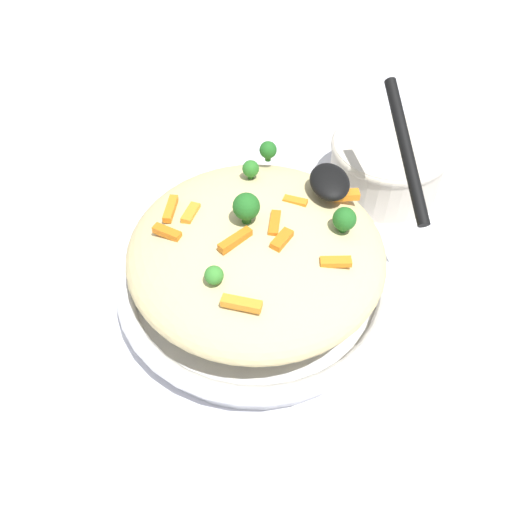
{
  "coord_description": "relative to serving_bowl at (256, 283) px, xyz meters",
  "views": [
    {
      "loc": [
        -0.36,
        0.03,
        0.47
      ],
      "look_at": [
        0.0,
        0.0,
        0.07
      ],
      "focal_mm": 37.71,
      "sensor_mm": 36.0,
      "label": 1
    }
  ],
  "objects": [
    {
      "name": "carrot_piece_3",
      "position": [
        -0.05,
        -0.07,
        0.08
      ],
      "size": [
        0.01,
        0.03,
        0.01
      ],
      "primitive_type": "cube",
      "rotation": [
        0.0,
        0.0,
        4.66
      ],
      "color": "orange",
      "rests_on": "pasta_mound"
    },
    {
      "name": "carrot_piece_4",
      "position": [
        -0.0,
        -0.02,
        0.09
      ],
      "size": [
        0.03,
        0.02,
        0.01
      ],
      "primitive_type": "cube",
      "rotation": [
        0.0,
        0.0,
        6.09
      ],
      "color": "orange",
      "rests_on": "pasta_mound"
    },
    {
      "name": "companion_bowl",
      "position": [
        0.17,
        -0.18,
        0.02
      ],
      "size": [
        0.15,
        0.15,
        0.07
      ],
      "color": "beige",
      "rests_on": "ground_plane"
    },
    {
      "name": "broccoli_floret_4",
      "position": [
        0.01,
        0.01,
        0.11
      ],
      "size": [
        0.03,
        0.03,
        0.03
      ],
      "color": "#205B1C",
      "rests_on": "pasta_mound"
    },
    {
      "name": "broccoli_floret_2",
      "position": [
        0.08,
        0.0,
        0.09
      ],
      "size": [
        0.02,
        0.02,
        0.02
      ],
      "color": "#296820",
      "rests_on": "pasta_mound"
    },
    {
      "name": "broccoli_floret_1",
      "position": [
        0.11,
        -0.02,
        0.09
      ],
      "size": [
        0.02,
        0.02,
        0.02
      ],
      "color": "#205B1C",
      "rests_on": "pasta_mound"
    },
    {
      "name": "broccoli_floret_3",
      "position": [
        -0.01,
        -0.08,
        0.09
      ],
      "size": [
        0.02,
        0.02,
        0.03
      ],
      "color": "#205B1C",
      "rests_on": "pasta_mound"
    },
    {
      "name": "ground_plane",
      "position": [
        0.0,
        0.0,
        -0.02
      ],
      "size": [
        2.4,
        2.4,
        0.0
      ],
      "primitive_type": "plane",
      "color": "silver"
    },
    {
      "name": "carrot_piece_0",
      "position": [
        0.0,
        0.08,
        0.08
      ],
      "size": [
        0.02,
        0.03,
        0.01
      ],
      "primitive_type": "cube",
      "rotation": [
        0.0,
        0.0,
        4.15
      ],
      "color": "orange",
      "rests_on": "pasta_mound"
    },
    {
      "name": "carrot_piece_6",
      "position": [
        0.03,
        -0.04,
        0.09
      ],
      "size": [
        0.02,
        0.03,
        0.01
      ],
      "primitive_type": "cube",
      "rotation": [
        0.0,
        0.0,
        4.31
      ],
      "color": "orange",
      "rests_on": "pasta_mound"
    },
    {
      "name": "carrot_piece_8",
      "position": [
        -0.02,
        0.02,
        0.09
      ],
      "size": [
        0.03,
        0.03,
        0.01
      ],
      "primitive_type": "cube",
      "rotation": [
        0.0,
        0.0,
        2.25
      ],
      "color": "orange",
      "rests_on": "pasta_mound"
    },
    {
      "name": "broccoli_floret_0",
      "position": [
        -0.06,
        0.04,
        0.09
      ],
      "size": [
        0.02,
        0.02,
        0.02
      ],
      "color": "#377928",
      "rests_on": "pasta_mound"
    },
    {
      "name": "serving_spoon",
      "position": [
        0.05,
        -0.1,
        0.11
      ],
      "size": [
        0.15,
        0.1,
        0.08
      ],
      "color": "black",
      "rests_on": "pasta_mound"
    },
    {
      "name": "carrot_piece_1",
      "position": [
        -0.02,
        -0.02,
        0.09
      ],
      "size": [
        0.03,
        0.02,
        0.01
      ],
      "primitive_type": "cube",
      "rotation": [
        0.0,
        0.0,
        5.63
      ],
      "color": "orange",
      "rests_on": "pasta_mound"
    },
    {
      "name": "carrot_piece_7",
      "position": [
        0.02,
        0.06,
        0.08
      ],
      "size": [
        0.03,
        0.02,
        0.01
      ],
      "primitive_type": "cube",
      "rotation": [
        0.0,
        0.0,
        5.88
      ],
      "color": "orange",
      "rests_on": "pasta_mound"
    },
    {
      "name": "carrot_piece_5",
      "position": [
        -0.09,
        0.02,
        0.08
      ],
      "size": [
        0.02,
        0.04,
        0.01
      ],
      "primitive_type": "cube",
      "rotation": [
        0.0,
        0.0,
        1.26
      ],
      "color": "orange",
      "rests_on": "pasta_mound"
    },
    {
      "name": "carrot_piece_2",
      "position": [
        0.04,
        -0.09,
        0.08
      ],
      "size": [
        0.01,
        0.03,
        0.01
      ],
      "primitive_type": "cube",
      "rotation": [
        0.0,
        0.0,
        1.59
      ],
      "color": "orange",
      "rests_on": "pasta_mound"
    },
    {
      "name": "pasta_mound",
      "position": [
        0.0,
        0.0,
        0.05
      ],
      "size": [
        0.26,
        0.26,
        0.07
      ],
      "primitive_type": "ellipsoid",
      "color": "#DBC689",
      "rests_on": "serving_bowl"
    },
    {
      "name": "carrot_piece_9",
      "position": [
        0.03,
        0.08,
        0.08
      ],
      "size": [
        0.04,
        0.01,
        0.01
      ],
      "primitive_type": "cube",
      "rotation": [
        0.0,
        0.0,
        2.96
      ],
      "color": "orange",
      "rests_on": "pasta_mound"
    },
    {
      "name": "serving_bowl",
      "position": [
        0.0,
        0.0,
        0.0
      ],
      "size": [
        0.29,
        0.29,
        0.04
      ],
      "color": "silver",
      "rests_on": "ground_plane"
    }
  ]
}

